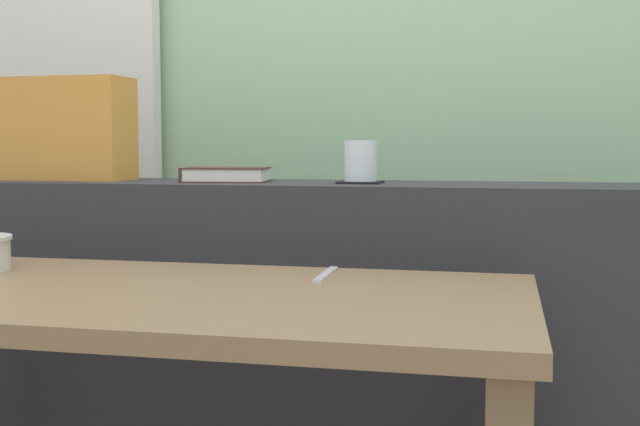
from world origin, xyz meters
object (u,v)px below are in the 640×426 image
(juice_glass, at_px, (360,163))
(throw_pillow, at_px, (68,129))
(closed_book, at_px, (226,175))
(fork_utensil, at_px, (326,274))
(coaster_square, at_px, (360,182))
(breakfast_table, at_px, (162,349))

(juice_glass, xyz_separation_m, throw_pillow, (-0.76, 0.01, 0.08))
(juice_glass, relative_size, closed_book, 0.44)
(juice_glass, relative_size, fork_utensil, 0.56)
(coaster_square, relative_size, closed_book, 0.46)
(breakfast_table, distance_m, juice_glass, 0.70)
(breakfast_table, bearing_deg, throw_pillow, 130.99)
(coaster_square, bearing_deg, fork_utensil, -90.86)
(breakfast_table, bearing_deg, fork_utensil, 39.05)
(closed_book, bearing_deg, breakfast_table, -82.39)
(juice_glass, xyz_separation_m, fork_utensil, (-0.01, -0.36, -0.21))
(throw_pillow, relative_size, fork_utensil, 1.88)
(breakfast_table, height_order, closed_book, closed_book)
(coaster_square, xyz_separation_m, fork_utensil, (-0.01, -0.36, -0.16))
(juice_glass, xyz_separation_m, closed_book, (-0.34, 0.01, -0.03))
(closed_book, relative_size, throw_pillow, 0.68)
(closed_book, height_order, fork_utensil, closed_book)
(breakfast_table, distance_m, coaster_square, 0.68)
(coaster_square, distance_m, fork_utensil, 0.39)
(fork_utensil, bearing_deg, closed_book, 131.07)
(breakfast_table, distance_m, closed_book, 0.64)
(closed_book, bearing_deg, throw_pillow, 179.47)
(coaster_square, height_order, juice_glass, juice_glass)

